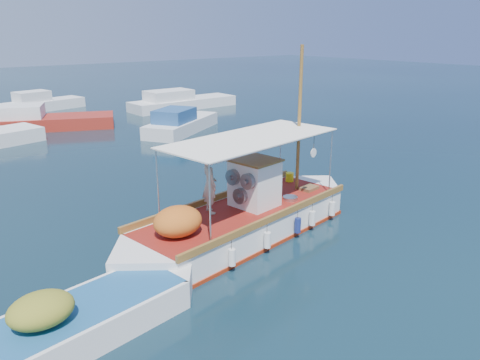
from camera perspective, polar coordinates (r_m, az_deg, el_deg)
ground at (r=15.38m, az=2.38°, el=-6.12°), size 160.00×160.00×0.00m
fishing_caique at (r=14.75m, az=0.31°, el=-4.94°), size 9.73×3.62×5.99m
dinghy at (r=10.88m, az=-19.06°, el=-16.25°), size 6.23×2.41×1.54m
bg_boat_n at (r=33.81m, az=-24.10°, el=6.50°), size 10.10×6.53×1.80m
bg_boat_ne at (r=30.27m, az=-7.27°, el=6.74°), size 6.72×5.27×1.80m
bg_boat_e at (r=39.53m, az=-7.27°, el=9.33°), size 9.18×2.80×1.80m
bg_boat_far_n at (r=41.67m, az=-23.00°, el=8.51°), size 6.57×3.26×1.80m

